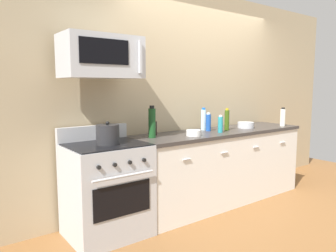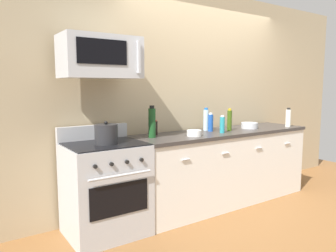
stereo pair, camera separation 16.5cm
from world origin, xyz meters
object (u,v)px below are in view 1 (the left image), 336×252
Objects in this scene: microwave at (101,57)px; bottle_water_clear at (204,119)px; bottle_olive_oil at (227,120)px; bottle_wine_green at (152,123)px; stockpot at (108,135)px; bottle_vinegar_white at (283,117)px; bottle_soy_sauce_dark at (154,128)px; bottle_dish_soap at (220,124)px; bowl_steel_prep at (246,125)px; bowl_white_ceramic at (193,133)px; bottle_soda_blue at (208,122)px; range_oven at (107,189)px.

microwave is 2.61× the size of bottle_water_clear.
bottle_wine_green is (-1.09, 0.07, 0.03)m from bottle_olive_oil.
bottle_olive_oil reaches higher than stockpot.
microwave is at bearing 174.84° from bottle_vinegar_white.
bottle_soy_sauce_dark is at bearing 179.17° from bottle_water_clear.
stockpot reaches higher than bottle_soy_sauce_dark.
bottle_dish_soap is at bearing -156.58° from bottle_olive_oil.
bowl_steel_prep is (1.36, -0.19, -0.04)m from bottle_soy_sauce_dark.
bottle_soy_sauce_dark is at bearing 167.99° from bottle_olive_oil.
bottle_water_clear reaches higher than bottle_olive_oil.
stockpot reaches higher than bowl_white_ceramic.
bottle_soy_sauce_dark is 1.37m from bowl_steel_prep.
bottle_soda_blue is 1.23m from bottle_vinegar_white.
bottle_water_clear is at bearing 138.11° from bottle_olive_oil.
bottle_soda_blue is (1.43, 0.01, -0.72)m from microwave.
bottle_soy_sauce_dark reaches higher than range_oven.
bottle_water_clear is (0.87, 0.12, -0.03)m from bottle_wine_green.
microwave is at bearing -169.60° from bottle_soy_sauce_dark.
bottle_dish_soap is 0.74× the size of bottle_water_clear.
bottle_vinegar_white is 0.74× the size of bottle_wine_green.
bottle_wine_green is 1.48m from bowl_steel_prep.
stockpot is at bearing 177.13° from bottle_dish_soap.
microwave is at bearing -175.41° from bottle_water_clear.
bottle_soy_sauce_dark is 0.73m from stockpot.
bottle_wine_green is 1.22× the size of bottle_water_clear.
range_oven is 1.28m from microwave.
range_oven is at bearing 172.82° from bowl_white_ceramic.
bottle_vinegar_white reaches higher than range_oven.
bottle_water_clear is 1.32× the size of bowl_steel_prep.
bottle_olive_oil is 0.40m from bowl_steel_prep.
range_oven is 0.89m from bottle_soy_sauce_dark.
stockpot is (-2.05, -0.03, 0.06)m from bowl_steel_prep.
bottle_olive_oil is at bearing -1.21° from range_oven.
stockpot is (-1.02, 0.08, 0.06)m from bowl_white_ceramic.
microwave reaches higher than bottle_soda_blue.
bottle_water_clear reaches higher than bottle_soy_sauce_dark.
bottle_soda_blue is 0.45m from bowl_white_ceramic.
bottle_dish_soap is 1.28× the size of bowl_white_ceramic.
stockpot reaches higher than bowl_steel_prep.
microwave reaches higher than bottle_wine_green.
stockpot is (-1.43, -0.11, -0.01)m from bottle_soda_blue.
bottle_wine_green reaches higher than bottle_soy_sauce_dark.
microwave is (0.00, 0.04, 1.28)m from range_oven.
stockpot is (-0.57, -0.09, -0.07)m from bottle_wine_green.
bottle_dish_soap is at bearing 0.30° from bowl_white_ceramic.
microwave reaches higher than bottle_water_clear.
bottle_olive_oil is 0.23m from bottle_dish_soap.
bottle_wine_green is at bearing 176.14° from bottle_olive_oil.
bottle_soda_blue is 1.40× the size of bowl_white_ceramic.
range_oven is at bearing 179.46° from bowl_steel_prep.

